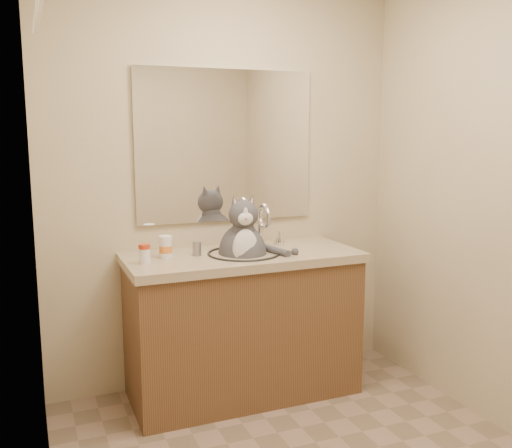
{
  "coord_description": "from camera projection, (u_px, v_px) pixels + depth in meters",
  "views": [
    {
      "loc": [
        -1.14,
        -2.01,
        1.55
      ],
      "look_at": [
        -0.05,
        0.65,
        1.07
      ],
      "focal_mm": 40.0,
      "sensor_mm": 36.0,
      "label": 1
    }
  ],
  "objects": [
    {
      "name": "shower_curtain",
      "position": [
        56.0,
        275.0,
        2.05
      ],
      "size": [
        0.02,
        1.3,
        1.93
      ],
      "color": "beige",
      "rests_on": "ground"
    },
    {
      "name": "vanity",
      "position": [
        243.0,
        321.0,
        3.32
      ],
      "size": [
        1.34,
        0.59,
        1.12
      ],
      "color": "brown",
      "rests_on": "ground"
    },
    {
      "name": "pill_bottle_orange",
      "position": [
        166.0,
        247.0,
        3.13
      ],
      "size": [
        0.1,
        0.1,
        0.12
      ],
      "rotation": [
        0.0,
        0.0,
        -0.43
      ],
      "color": "white",
      "rests_on": "vanity"
    },
    {
      "name": "cat",
      "position": [
        243.0,
        250.0,
        3.24
      ],
      "size": [
        0.38,
        0.37,
        0.55
      ],
      "rotation": [
        0.0,
        0.0,
        -0.2
      ],
      "color": "#47474C",
      "rests_on": "vanity"
    },
    {
      "name": "mirror",
      "position": [
        226.0,
        146.0,
        3.41
      ],
      "size": [
        1.1,
        0.02,
        0.9
      ],
      "primitive_type": "cube",
      "color": "white",
      "rests_on": "room"
    },
    {
      "name": "grey_canister",
      "position": [
        197.0,
        249.0,
        3.19
      ],
      "size": [
        0.06,
        0.06,
        0.08
      ],
      "rotation": [
        0.0,
        0.0,
        -0.39
      ],
      "color": "gray",
      "rests_on": "vanity"
    },
    {
      "name": "pill_bottle_redcap",
      "position": [
        145.0,
        254.0,
        2.99
      ],
      "size": [
        0.07,
        0.07,
        0.11
      ],
      "rotation": [
        0.0,
        0.0,
        0.13
      ],
      "color": "white",
      "rests_on": "vanity"
    },
    {
      "name": "room",
      "position": [
        327.0,
        216.0,
        2.32
      ],
      "size": [
        2.22,
        2.52,
        2.42
      ],
      "color": "gray",
      "rests_on": "ground"
    }
  ]
}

